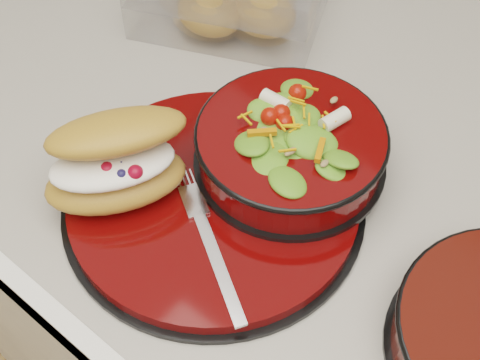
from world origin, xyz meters
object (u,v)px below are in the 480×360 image
Objects in this scene: croissant at (117,162)px; dinner_plate at (214,200)px; island_counter at (298,310)px; salad_bowl at (291,143)px; fork at (211,245)px.

dinner_plate is at bearing -20.43° from croissant.
salad_bowl reaches higher than island_counter.
salad_bowl is at bearing -4.38° from croissant.
dinner_plate is at bearing -112.26° from salad_bowl.
dinner_plate is at bearing -99.48° from island_counter.
salad_bowl is 0.14m from fork.
fork is (0.12, 0.00, -0.04)m from croissant.
salad_bowl is 0.18m from croissant.
croissant reaches higher than fork.
fork reaches higher than dinner_plate.
salad_bowl reaches higher than dinner_plate.
dinner_plate is (-0.03, -0.17, 0.46)m from island_counter.
croissant is at bearing 123.31° from fork.
dinner_plate is 0.07m from fork.
dinner_plate is 1.55× the size of salad_bowl.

